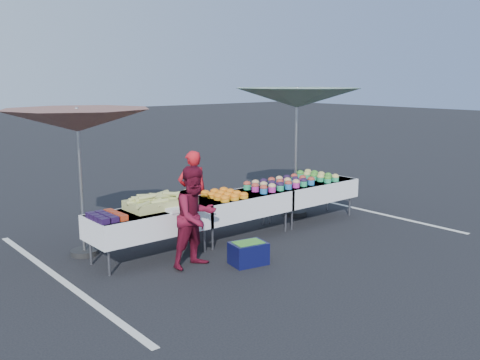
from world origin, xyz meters
TOP-DOWN VIEW (x-y plane):
  - ground at (0.00, 0.00)m, footprint 80.00×80.00m
  - stripe_left at (-3.20, 0.00)m, footprint 0.10×5.00m
  - stripe_right at (3.20, 0.00)m, footprint 0.10×5.00m
  - table_left at (-1.80, 0.00)m, footprint 1.86×0.81m
  - table_center at (0.00, 0.00)m, footprint 1.86×0.81m
  - table_right at (1.80, 0.00)m, footprint 1.86×0.81m
  - berry_punnets at (-2.51, -0.06)m, footprint 0.40×0.54m
  - corn_pile at (-1.55, 0.04)m, footprint 1.16×0.57m
  - plastic_bags at (-1.50, -0.30)m, footprint 0.30×0.25m
  - carrot_bowls at (-0.35, -0.01)m, footprint 0.55×0.69m
  - potato_cups at (0.95, 0.00)m, footprint 1.34×0.58m
  - bean_baskets at (2.06, 0.08)m, footprint 0.36×0.86m
  - vendor at (-0.47, 0.76)m, footprint 0.59×0.44m
  - customer at (-1.46, -0.75)m, footprint 0.77×0.62m
  - umbrella_left at (-2.50, 0.80)m, footprint 2.37×2.37m
  - umbrella_right at (1.80, 0.43)m, footprint 3.22×3.22m
  - storage_bin at (-0.82, -1.17)m, footprint 0.58×0.47m

SIDE VIEW (x-z plane):
  - ground at x=0.00m, z-range 0.00..0.00m
  - stripe_left at x=-3.20m, z-range 0.00..0.00m
  - stripe_right at x=3.20m, z-range 0.00..0.00m
  - storage_bin at x=-0.82m, z-range 0.01..0.34m
  - table_left at x=-1.80m, z-range 0.21..0.96m
  - table_center at x=0.00m, z-range 0.21..0.96m
  - table_right at x=1.80m, z-range 0.21..0.96m
  - vendor at x=-0.47m, z-range 0.00..1.47m
  - customer at x=-1.46m, z-range 0.00..1.49m
  - plastic_bags at x=-1.50m, z-range 0.75..0.80m
  - berry_punnets at x=-2.51m, z-range 0.75..0.83m
  - carrot_bowls at x=-0.35m, z-range 0.75..0.85m
  - bean_baskets at x=2.06m, z-range 0.75..0.90m
  - potato_cups at x=0.95m, z-range 0.75..0.91m
  - corn_pile at x=-1.55m, z-range 0.71..0.97m
  - umbrella_left at x=-2.50m, z-range 0.93..3.23m
  - umbrella_right at x=1.80m, z-range 1.04..3.60m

